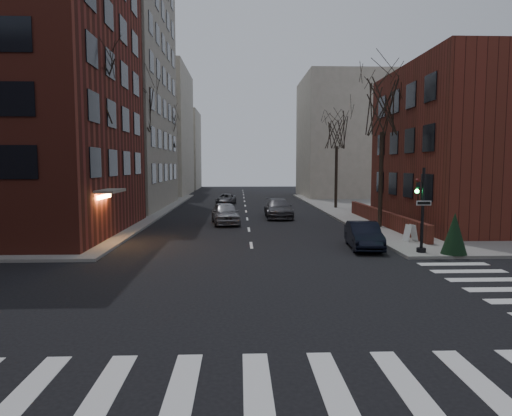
% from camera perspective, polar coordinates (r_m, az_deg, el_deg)
% --- Properties ---
extents(ground, '(160.00, 160.00, 0.00)m').
position_cam_1_polar(ground, '(12.79, 0.89, -14.09)').
color(ground, black).
rests_on(ground, ground).
extents(building_left_tan, '(18.00, 18.00, 28.00)m').
position_cam_1_polar(building_left_tan, '(49.83, -22.18, 16.24)').
color(building_left_tan, gray).
rests_on(building_left_tan, ground).
extents(building_right_brick, '(12.00, 14.00, 11.00)m').
position_cam_1_polar(building_right_brick, '(35.49, 26.96, 6.78)').
color(building_right_brick, '#572119').
rests_on(building_right_brick, ground).
extents(low_wall_right, '(0.35, 16.00, 1.00)m').
position_cam_1_polar(low_wall_right, '(32.80, 15.53, -1.16)').
color(low_wall_right, '#572119').
rests_on(low_wall_right, sidewalk_far_right).
extents(building_distant_la, '(14.00, 16.00, 18.00)m').
position_cam_1_polar(building_distant_la, '(68.73, -14.37, 9.14)').
color(building_distant_la, '#C0B5A3').
rests_on(building_distant_la, ground).
extents(building_distant_ra, '(14.00, 14.00, 16.00)m').
position_cam_1_polar(building_distant_ra, '(64.10, 12.13, 8.58)').
color(building_distant_ra, '#C0B5A3').
rests_on(building_distant_ra, ground).
extents(building_distant_lb, '(10.00, 12.00, 14.00)m').
position_cam_1_polar(building_distant_lb, '(85.00, -10.57, 7.11)').
color(building_distant_lb, '#C0B5A3').
rests_on(building_distant_lb, ground).
extents(traffic_signal, '(0.76, 0.44, 4.00)m').
position_cam_1_polar(traffic_signal, '(22.85, 19.94, -0.87)').
color(traffic_signal, black).
rests_on(traffic_signal, sidewalk_far_right).
extents(tree_left_a, '(4.18, 4.18, 10.26)m').
position_cam_1_polar(tree_left_a, '(27.62, -19.88, 13.82)').
color(tree_left_a, '#2D231C').
rests_on(tree_left_a, sidewalk_far_left).
extents(tree_left_b, '(4.40, 4.40, 10.80)m').
position_cam_1_polar(tree_left_b, '(39.19, -14.45, 12.01)').
color(tree_left_b, '#2D231C').
rests_on(tree_left_b, sidewalk_far_left).
extents(tree_left_c, '(3.96, 3.96, 9.72)m').
position_cam_1_polar(tree_left_c, '(52.82, -11.16, 9.35)').
color(tree_left_c, '#2D231C').
rests_on(tree_left_c, sidewalk_far_left).
extents(tree_right_a, '(3.96, 3.96, 9.72)m').
position_cam_1_polar(tree_right_a, '(31.72, 15.55, 11.99)').
color(tree_right_a, '#2D231C').
rests_on(tree_right_a, sidewalk_far_right).
extents(tree_right_b, '(3.74, 3.74, 9.18)m').
position_cam_1_polar(tree_right_b, '(45.17, 10.08, 9.50)').
color(tree_right_b, '#2D231C').
rests_on(tree_right_b, sidewalk_far_right).
extents(streetlamp_near, '(0.36, 0.36, 6.28)m').
position_cam_1_polar(streetlamp_near, '(34.88, -14.71, 5.15)').
color(streetlamp_near, black).
rests_on(streetlamp_near, sidewalk_far_left).
extents(streetlamp_far, '(0.36, 0.36, 6.28)m').
position_cam_1_polar(streetlamp_far, '(54.57, -10.14, 5.25)').
color(streetlamp_far, black).
rests_on(streetlamp_far, sidewalk_far_left).
extents(parked_sedan, '(1.82, 4.27, 1.37)m').
position_cam_1_polar(parked_sedan, '(24.01, 13.30, -3.35)').
color(parked_sedan, black).
rests_on(parked_sedan, ground).
extents(car_lane_silver, '(2.39, 4.79, 1.57)m').
position_cam_1_polar(car_lane_silver, '(33.26, -3.87, -0.65)').
color(car_lane_silver, gray).
rests_on(car_lane_silver, ground).
extents(car_lane_gray, '(2.14, 5.26, 1.53)m').
position_cam_1_polar(car_lane_gray, '(37.09, 2.82, -0.06)').
color(car_lane_gray, '#424147').
rests_on(car_lane_gray, ground).
extents(car_lane_far, '(2.27, 4.28, 1.15)m').
position_cam_1_polar(car_lane_far, '(50.07, -3.77, 1.12)').
color(car_lane_far, '#3F3F44').
rests_on(car_lane_far, ground).
extents(sandwich_board, '(0.53, 0.65, 0.92)m').
position_cam_1_polar(sandwich_board, '(26.19, 18.74, -2.94)').
color(sandwich_board, white).
rests_on(sandwich_board, sidewalk_far_right).
extents(evergreen_shrub, '(1.51, 1.51, 1.94)m').
position_cam_1_polar(evergreen_shrub, '(23.05, 23.55, -2.92)').
color(evergreen_shrub, black).
rests_on(evergreen_shrub, sidewalk_far_right).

